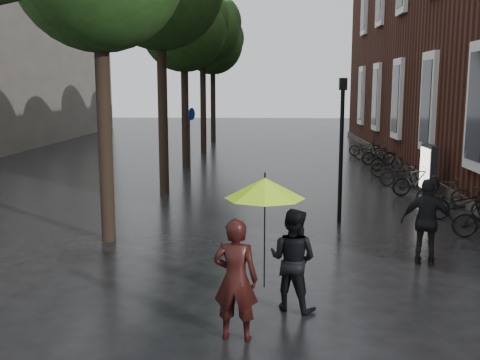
# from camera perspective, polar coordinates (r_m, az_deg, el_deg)

# --- Properties ---
(street_trees) EXTENTS (4.33, 34.03, 8.91)m
(street_trees) POSITION_cam_1_polar(r_m,az_deg,el_deg) (21.86, -6.85, 16.74)
(street_trees) COLOR black
(street_trees) RESTS_ON ground
(person_burgundy) EXTENTS (0.69, 0.50, 1.75)m
(person_burgundy) POSITION_cam_1_polar(r_m,az_deg,el_deg) (7.95, -0.45, -10.06)
(person_burgundy) COLOR black
(person_burgundy) RESTS_ON ground
(person_black) EXTENTS (1.00, 0.92, 1.65)m
(person_black) POSITION_cam_1_polar(r_m,az_deg,el_deg) (9.02, 5.38, -8.04)
(person_black) COLOR black
(person_black) RESTS_ON ground
(lime_umbrella) EXTENTS (1.18, 1.18, 1.73)m
(lime_umbrella) POSITION_cam_1_polar(r_m,az_deg,el_deg) (8.11, 2.55, -0.82)
(lime_umbrella) COLOR black
(lime_umbrella) RESTS_ON ground
(pedestrian_walking) EXTENTS (1.10, 0.70, 1.74)m
(pedestrian_walking) POSITION_cam_1_polar(r_m,az_deg,el_deg) (11.83, 18.50, -4.06)
(pedestrian_walking) COLOR black
(pedestrian_walking) RESTS_ON ground
(parked_bicycles) EXTENTS (2.02, 18.81, 1.00)m
(parked_bicycles) POSITION_cam_1_polar(r_m,az_deg,el_deg) (21.17, 16.59, 0.67)
(parked_bicycles) COLOR black
(parked_bicycles) RESTS_ON ground
(ad_lightbox) EXTENTS (0.26, 1.10, 1.65)m
(ad_lightbox) POSITION_cam_1_polar(r_m,az_deg,el_deg) (19.52, 18.57, 1.00)
(ad_lightbox) COLOR black
(ad_lightbox) RESTS_ON ground
(lamp_post) EXTENTS (0.19, 0.19, 3.76)m
(lamp_post) POSITION_cam_1_polar(r_m,az_deg,el_deg) (14.67, 10.28, 4.40)
(lamp_post) COLOR black
(lamp_post) RESTS_ON ground
(cycle_sign) EXTENTS (0.14, 0.49, 2.71)m
(cycle_sign) POSITION_cam_1_polar(r_m,az_deg,el_deg) (22.78, -5.04, 5.01)
(cycle_sign) COLOR #262628
(cycle_sign) RESTS_ON ground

